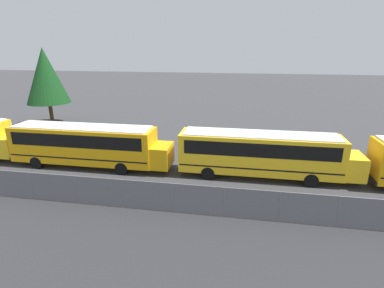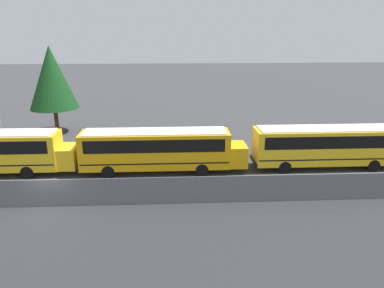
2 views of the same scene
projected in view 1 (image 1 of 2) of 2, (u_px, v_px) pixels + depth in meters
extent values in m
cylinder|color=slate|center=(31.00, 186.00, 18.67)|extent=(0.07, 0.07, 1.82)
cylinder|color=slate|center=(76.00, 190.00, 18.18)|extent=(0.07, 0.07, 1.82)
cylinder|color=slate|center=(122.00, 194.00, 17.69)|extent=(0.07, 0.07, 1.82)
cylinder|color=slate|center=(172.00, 198.00, 17.20)|extent=(0.07, 0.07, 1.82)
cylinder|color=slate|center=(224.00, 202.00, 16.71)|extent=(0.07, 0.07, 1.82)
cylinder|color=slate|center=(279.00, 207.00, 16.22)|extent=(0.07, 0.07, 1.82)
cylinder|color=slate|center=(338.00, 212.00, 15.73)|extent=(0.07, 0.07, 1.82)
cube|color=yellow|center=(11.00, 145.00, 25.14)|extent=(1.37, 2.31, 1.65)
cube|color=#EDA80F|center=(84.00, 144.00, 23.69)|extent=(11.46, 2.51, 2.75)
cube|color=black|center=(83.00, 137.00, 23.50)|extent=(10.54, 2.55, 0.99)
cube|color=black|center=(85.00, 153.00, 23.92)|extent=(11.23, 2.54, 0.10)
cube|color=#EDA80F|center=(162.00, 155.00, 22.81)|extent=(1.37, 2.31, 1.65)
cube|color=black|center=(21.00, 154.00, 25.01)|extent=(0.12, 2.51, 0.24)
cube|color=silver|center=(82.00, 127.00, 23.25)|extent=(10.88, 2.25, 0.10)
cylinder|color=black|center=(132.00, 158.00, 24.59)|extent=(0.98, 0.28, 0.98)
cylinder|color=black|center=(122.00, 169.00, 22.47)|extent=(0.98, 0.28, 0.98)
cylinder|color=black|center=(54.00, 153.00, 25.75)|extent=(0.98, 0.28, 0.98)
cylinder|color=black|center=(37.00, 163.00, 23.63)|extent=(0.98, 0.28, 0.98)
cube|color=yellow|center=(259.00, 153.00, 21.68)|extent=(11.46, 2.51, 2.75)
cube|color=black|center=(259.00, 145.00, 21.50)|extent=(10.54, 2.55, 0.99)
cube|color=black|center=(258.00, 163.00, 21.92)|extent=(11.23, 2.54, 0.10)
cube|color=yellow|center=(352.00, 166.00, 20.80)|extent=(1.37, 2.31, 1.65)
cube|color=black|center=(181.00, 164.00, 23.00)|extent=(0.12, 2.51, 0.24)
cube|color=silver|center=(260.00, 134.00, 21.24)|extent=(10.88, 2.25, 0.10)
cylinder|color=black|center=(305.00, 168.00, 22.59)|extent=(0.98, 0.28, 0.98)
cylinder|color=black|center=(311.00, 180.00, 20.46)|extent=(0.98, 0.28, 0.98)
cylinder|color=black|center=(211.00, 162.00, 23.75)|extent=(0.98, 0.28, 0.98)
cylinder|color=black|center=(208.00, 173.00, 21.62)|extent=(0.98, 0.28, 0.98)
cube|color=black|center=(369.00, 177.00, 20.72)|extent=(0.12, 2.51, 0.24)
cylinder|color=#51381E|center=(51.00, 114.00, 37.13)|extent=(0.44, 0.44, 2.67)
cone|color=#144219|center=(46.00, 76.00, 35.71)|extent=(5.03, 5.03, 6.54)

